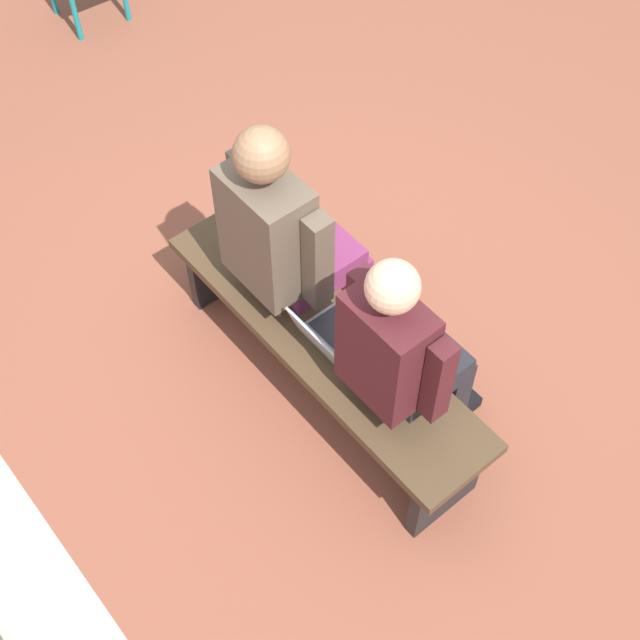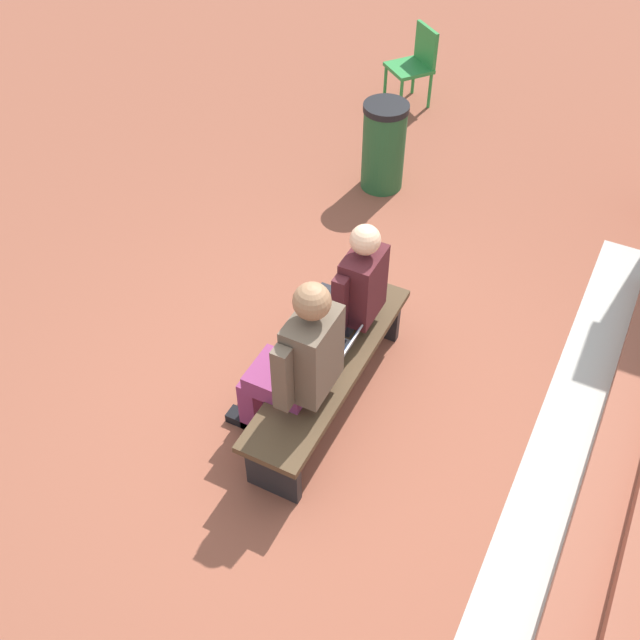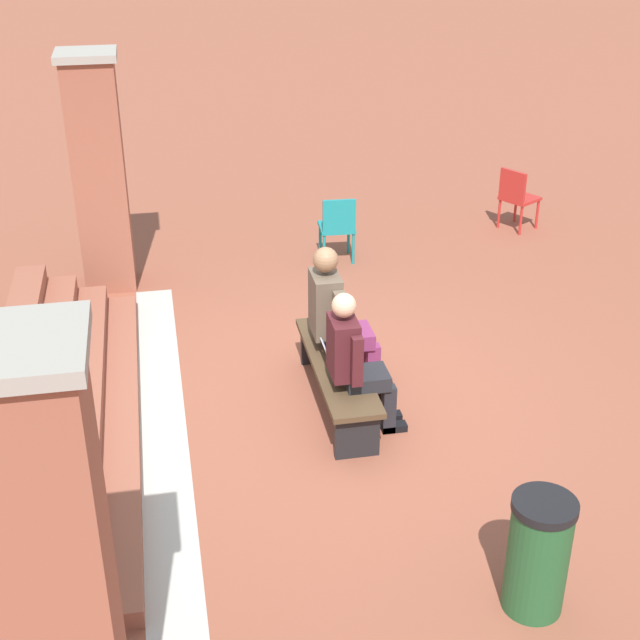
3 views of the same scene
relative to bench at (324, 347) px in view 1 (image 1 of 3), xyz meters
The scene contains 6 objects.
ground_plane 0.37m from the bench, 44.85° to the left, with size 60.00×60.00×0.00m, color brown.
concrete_strip 1.61m from the bench, 90.00° to the left, with size 5.55×0.40×0.01m, color #B7B2A8.
bench is the anchor object (origin of this frame).
person_student 0.55m from the bench, behind, with size 0.53×0.66×1.32m.
person_adult 0.52m from the bench, 12.33° to the right, with size 0.59×0.74×1.42m.
laptop 0.16m from the bench, 169.54° to the left, with size 0.32×0.29×0.21m.
Camera 1 is at (-1.82, 1.39, 3.64)m, focal length 50.00 mm.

